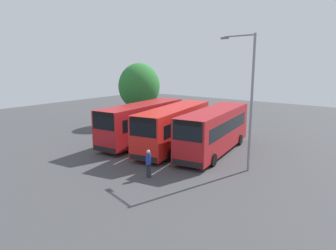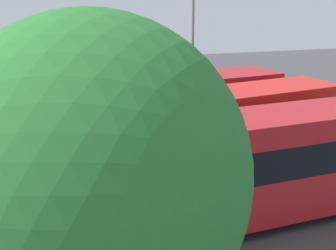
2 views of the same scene
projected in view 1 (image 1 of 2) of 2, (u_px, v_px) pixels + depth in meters
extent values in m
plane|color=#424244|center=(176.00, 146.00, 26.31)|extent=(65.89, 65.89, 0.00)
cube|color=#AD191E|center=(143.00, 121.00, 27.35)|extent=(10.08, 3.34, 3.07)
cube|color=black|center=(104.00, 121.00, 23.07)|extent=(0.33, 2.08, 1.29)
cube|color=black|center=(153.00, 119.00, 26.69)|extent=(8.28, 0.91, 0.98)
cube|color=black|center=(132.00, 116.00, 27.86)|extent=(8.28, 0.91, 0.98)
cube|color=black|center=(103.00, 114.00, 22.94)|extent=(0.29, 1.89, 0.32)
cube|color=black|center=(104.00, 149.00, 23.48)|extent=(0.32, 2.17, 0.36)
cylinder|color=black|center=(131.00, 147.00, 24.41)|extent=(0.93, 0.37, 0.90)
cylinder|color=black|center=(109.00, 143.00, 25.55)|extent=(0.93, 0.37, 0.90)
cylinder|color=black|center=(172.00, 132.00, 29.71)|extent=(0.93, 0.37, 0.90)
cylinder|color=black|center=(152.00, 129.00, 30.85)|extent=(0.93, 0.37, 0.90)
cube|color=red|center=(174.00, 126.00, 25.38)|extent=(10.16, 4.12, 3.07)
cube|color=black|center=(143.00, 127.00, 20.91)|extent=(0.50, 2.06, 1.29)
cube|color=black|center=(187.00, 123.00, 24.81)|extent=(8.19, 1.59, 0.98)
cube|color=black|center=(162.00, 120.00, 25.81)|extent=(8.19, 1.59, 0.98)
cube|color=black|center=(143.00, 120.00, 20.79)|extent=(0.44, 1.87, 0.32)
cube|color=black|center=(143.00, 158.00, 21.32)|extent=(0.49, 2.15, 0.36)
cylinder|color=black|center=(169.00, 155.00, 22.40)|extent=(0.94, 0.44, 0.90)
cylinder|color=black|center=(143.00, 151.00, 23.38)|extent=(0.94, 0.44, 0.90)
cylinder|color=black|center=(200.00, 136.00, 27.95)|extent=(0.94, 0.44, 0.90)
cylinder|color=black|center=(178.00, 133.00, 28.93)|extent=(0.94, 0.44, 0.90)
cube|color=#AD191E|center=(215.00, 129.00, 24.19)|extent=(10.13, 3.73, 3.07)
cube|color=black|center=(188.00, 131.00, 19.81)|extent=(0.41, 2.07, 1.29)
cube|color=black|center=(229.00, 126.00, 23.57)|extent=(8.24, 1.25, 0.98)
cube|color=black|center=(201.00, 123.00, 24.66)|extent=(8.24, 1.25, 0.98)
cube|color=black|center=(188.00, 123.00, 19.69)|extent=(0.36, 1.88, 0.32)
cube|color=black|center=(187.00, 163.00, 20.22)|extent=(0.40, 2.16, 0.36)
cylinder|color=black|center=(213.00, 160.00, 21.22)|extent=(0.93, 0.40, 0.90)
cylinder|color=black|center=(183.00, 155.00, 22.28)|extent=(0.93, 0.40, 0.90)
cylinder|color=black|center=(240.00, 140.00, 26.66)|extent=(0.93, 0.40, 0.90)
cylinder|color=black|center=(215.00, 137.00, 27.71)|extent=(0.93, 0.40, 0.90)
cylinder|color=#232833|center=(147.00, 171.00, 19.15)|extent=(0.13, 0.13, 0.86)
cylinder|color=#232833|center=(150.00, 171.00, 19.18)|extent=(0.13, 0.13, 0.86)
cylinder|color=navy|center=(148.00, 159.00, 19.01)|extent=(0.45, 0.45, 0.68)
sphere|color=tan|center=(148.00, 152.00, 18.92)|extent=(0.23, 0.23, 0.23)
cylinder|color=gray|center=(251.00, 105.00, 19.61)|extent=(0.16, 0.16, 8.72)
cylinder|color=gray|center=(239.00, 36.00, 19.70)|extent=(0.75, 2.38, 0.10)
cube|color=slate|center=(225.00, 38.00, 20.66)|extent=(0.34, 0.59, 0.14)
cylinder|color=#4C3823|center=(140.00, 113.00, 35.54)|extent=(0.44, 0.44, 2.44)
ellipsoid|color=#28702D|center=(139.00, 86.00, 34.92)|extent=(4.89, 4.40, 5.13)
cube|color=silver|center=(160.00, 143.00, 27.32)|extent=(12.96, 2.10, 0.01)
cube|color=silver|center=(193.00, 150.00, 25.31)|extent=(12.96, 2.10, 0.01)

